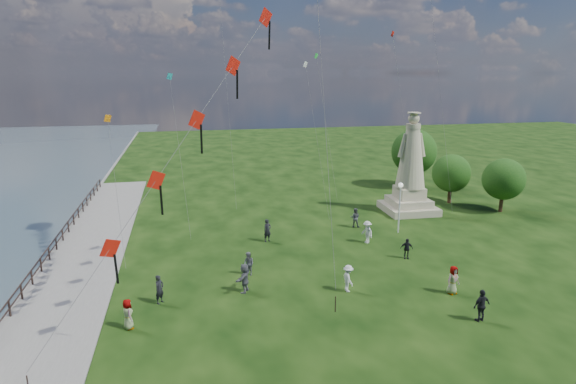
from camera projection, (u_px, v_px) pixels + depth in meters
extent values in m
cube|color=slate|center=(30.00, 289.00, 28.94)|extent=(0.30, 160.00, 0.60)
cube|color=slate|center=(66.00, 296.00, 27.51)|extent=(5.00, 60.00, 0.10)
cylinder|color=black|center=(10.00, 309.00, 25.03)|extent=(0.11, 0.11, 1.00)
cylinder|color=black|center=(22.00, 293.00, 26.92)|extent=(0.11, 0.11, 1.00)
cylinder|color=black|center=(32.00, 278.00, 28.82)|extent=(0.11, 0.11, 1.00)
cylinder|color=black|center=(41.00, 265.00, 30.71)|extent=(0.11, 0.11, 1.00)
cylinder|color=black|center=(49.00, 254.00, 32.61)|extent=(0.11, 0.11, 1.00)
cylinder|color=black|center=(56.00, 244.00, 34.51)|extent=(0.11, 0.11, 1.00)
cylinder|color=black|center=(63.00, 235.00, 36.40)|extent=(0.11, 0.11, 1.00)
cylinder|color=black|center=(68.00, 227.00, 38.30)|extent=(0.11, 0.11, 1.00)
cylinder|color=black|center=(74.00, 220.00, 40.20)|extent=(0.11, 0.11, 1.00)
cylinder|color=black|center=(78.00, 214.00, 42.09)|extent=(0.11, 0.11, 1.00)
cylinder|color=black|center=(83.00, 207.00, 43.99)|extent=(0.11, 0.11, 1.00)
cylinder|color=black|center=(87.00, 202.00, 45.89)|extent=(0.11, 0.11, 1.00)
cylinder|color=black|center=(91.00, 197.00, 47.78)|extent=(0.11, 0.11, 1.00)
cylinder|color=black|center=(94.00, 192.00, 49.68)|extent=(0.11, 0.11, 1.00)
cylinder|color=black|center=(97.00, 188.00, 51.57)|extent=(0.11, 0.11, 1.00)
cylinder|color=black|center=(100.00, 184.00, 53.47)|extent=(0.11, 0.11, 1.00)
cube|color=black|center=(31.00, 271.00, 28.70)|extent=(0.06, 52.00, 0.06)
cube|color=black|center=(32.00, 277.00, 28.81)|extent=(0.06, 52.00, 0.06)
cube|color=tan|center=(408.00, 208.00, 44.41)|extent=(4.62, 4.62, 0.64)
cube|color=tan|center=(409.00, 202.00, 44.26)|extent=(3.52, 3.52, 0.64)
cube|color=tan|center=(409.00, 193.00, 44.06)|extent=(2.42, 2.42, 1.07)
cylinder|color=tan|center=(413.00, 126.00, 42.60)|extent=(1.32, 1.32, 0.43)
sphere|color=tan|center=(414.00, 119.00, 42.44)|extent=(0.98, 0.98, 0.98)
cylinder|color=tan|center=(414.00, 113.00, 42.32)|extent=(1.17, 1.17, 0.11)
cylinder|color=silver|center=(399.00, 210.00, 38.17)|extent=(0.11, 0.11, 3.80)
sphere|color=white|center=(401.00, 185.00, 37.69)|extent=(0.38, 0.38, 0.38)
cylinder|color=#382314|center=(450.00, 194.00, 47.27)|extent=(0.36, 0.36, 1.84)
sphere|color=#153E10|center=(451.00, 173.00, 46.77)|extent=(3.68, 3.68, 3.68)
cylinder|color=#382314|center=(501.00, 202.00, 44.26)|extent=(0.36, 0.36, 1.89)
sphere|color=#153E10|center=(504.00, 179.00, 43.75)|extent=(3.78, 3.78, 3.78)
cylinder|color=#382314|center=(412.00, 176.00, 53.83)|extent=(0.36, 0.36, 2.48)
sphere|color=#153E10|center=(414.00, 152.00, 53.16)|extent=(4.95, 4.95, 4.95)
imported|color=black|center=(159.00, 289.00, 26.60)|extent=(0.68, 0.71, 1.64)
imported|color=#595960|center=(249.00, 264.00, 30.30)|extent=(0.77, 0.87, 1.52)
imported|color=silver|center=(348.00, 278.00, 28.05)|extent=(0.63, 1.09, 1.61)
imported|color=black|center=(482.00, 306.00, 24.63)|extent=(1.11, 0.72, 1.74)
imported|color=#595960|center=(453.00, 280.00, 27.73)|extent=(0.93, 0.71, 1.69)
imported|color=black|center=(267.00, 230.00, 36.38)|extent=(0.75, 0.64, 1.75)
imported|color=#595960|center=(355.00, 218.00, 39.84)|extent=(0.92, 0.78, 1.62)
imported|color=silver|center=(367.00, 232.00, 36.09)|extent=(0.89, 1.22, 1.70)
imported|color=black|center=(407.00, 249.00, 33.06)|extent=(0.94, 0.68, 1.45)
imported|color=#595960|center=(128.00, 314.00, 23.92)|extent=(0.71, 0.89, 1.57)
imported|color=#595960|center=(245.00, 278.00, 27.97)|extent=(1.39, 1.74, 1.74)
cube|color=red|center=(110.00, 248.00, 20.93)|extent=(0.87, 0.64, 1.03)
cube|color=black|center=(116.00, 269.00, 21.10)|extent=(0.10, 0.28, 1.48)
cube|color=red|center=(156.00, 180.00, 22.26)|extent=(0.87, 0.64, 1.03)
cube|color=black|center=(161.00, 200.00, 22.43)|extent=(0.10, 0.28, 1.48)
cube|color=red|center=(197.00, 120.00, 23.59)|extent=(0.87, 0.64, 1.03)
cube|color=black|center=(201.00, 139.00, 23.76)|extent=(0.10, 0.28, 1.48)
cube|color=red|center=(233.00, 66.00, 24.93)|extent=(0.87, 0.64, 1.03)
cube|color=black|center=(237.00, 85.00, 25.10)|extent=(0.10, 0.28, 1.48)
cube|color=red|center=(266.00, 17.00, 26.26)|extent=(0.87, 0.64, 1.03)
cube|color=black|center=(269.00, 36.00, 26.43)|extent=(0.10, 0.28, 1.48)
cylinder|color=black|center=(335.00, 304.00, 25.69)|extent=(0.06, 0.06, 0.90)
cube|color=teal|center=(170.00, 76.00, 38.44)|extent=(0.51, 0.39, 0.57)
cylinder|color=#595959|center=(180.00, 156.00, 37.63)|extent=(1.02, 5.02, 12.16)
cube|color=silver|center=(305.00, 64.00, 43.26)|extent=(0.51, 0.39, 0.57)
cylinder|color=#595959|center=(317.00, 141.00, 42.57)|extent=(1.02, 5.02, 13.18)
cube|color=red|center=(393.00, 34.00, 46.14)|extent=(0.51, 0.39, 0.57)
cylinder|color=#595959|center=(404.00, 120.00, 45.80)|extent=(1.02, 5.02, 16.07)
cylinder|color=#595959|center=(224.00, 53.00, 44.02)|extent=(1.02, 5.02, 28.37)
cube|color=green|center=(316.00, 56.00, 49.29)|extent=(0.51, 0.39, 0.57)
cylinder|color=#595959|center=(327.00, 127.00, 48.72)|extent=(1.02, 5.02, 14.13)
cube|color=orange|center=(108.00, 118.00, 33.68)|extent=(0.51, 0.39, 0.57)
cylinder|color=#595959|center=(116.00, 191.00, 32.53)|extent=(1.02, 5.01, 9.32)
cylinder|color=#595959|center=(441.00, 103.00, 44.18)|extent=(1.02, 5.02, 19.48)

